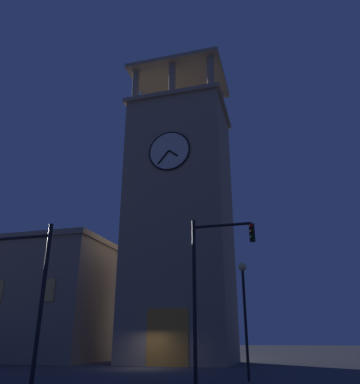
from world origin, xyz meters
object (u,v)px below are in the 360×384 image
Objects in this scene: traffic_signal_mid at (20,278)px; street_lamp at (244,297)px; adjacent_wing_building at (7,300)px; traffic_signal_near at (211,274)px; clocktower at (180,218)px.

traffic_signal_mid reaches higher than street_lamp.
traffic_signal_mid is (-15.97, 19.12, -1.22)m from adjacent_wing_building.
adjacent_wing_building is at bearing -50.13° from traffic_signal_mid.
adjacent_wing_building reaches higher than traffic_signal_mid.
traffic_signal_near reaches higher than traffic_signal_mid.
clocktower is 18.72m from traffic_signal_near.
traffic_signal_mid is 1.11× the size of street_lamp.
adjacent_wing_building is 3.61× the size of street_lamp.
traffic_signal_near is 7.70m from traffic_signal_mid.
traffic_signal_mid is (1.26, 19.17, -8.04)m from clocktower.
traffic_signal_mid is at bearing 129.87° from adjacent_wing_building.
street_lamp is (-7.92, -7.15, -0.24)m from traffic_signal_mid.
clocktower reaches higher than traffic_signal_mid.
street_lamp is (-0.89, -4.04, -0.59)m from traffic_signal_near.
adjacent_wing_building reaches higher than traffic_signal_near.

